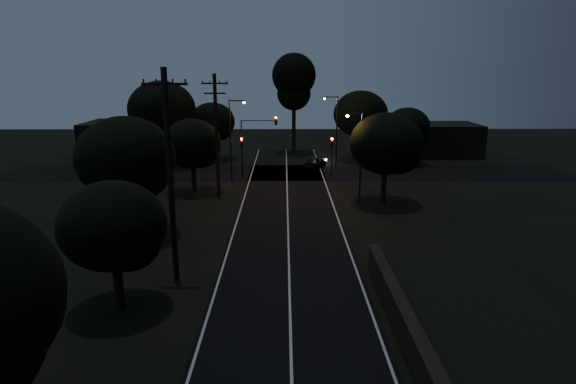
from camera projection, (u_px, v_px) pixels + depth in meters
name	position (u px, v px, depth m)	size (l,w,h in m)	color
road_surface	(287.00, 199.00, 41.26)	(60.00, 70.00, 0.03)	black
utility_pole_mid	(170.00, 175.00, 24.17)	(2.20, 0.30, 11.00)	black
utility_pole_far	(217.00, 134.00, 40.69)	(2.20, 0.30, 10.50)	black
tree_left_b	(116.00, 228.00, 21.61)	(4.80, 4.80, 6.10)	black
tree_left_c	(129.00, 160.00, 30.93)	(6.34, 6.34, 8.01)	black
tree_left_d	(194.00, 145.00, 42.81)	(5.21, 5.21, 6.61)	black
tree_far_nw	(214.00, 123.00, 58.24)	(5.47, 5.47, 6.93)	black
tree_far_w	(164.00, 111.00, 53.85)	(7.53, 7.53, 9.60)	black
tree_far_ne	(363.00, 115.00, 58.12)	(6.58, 6.58, 8.33)	black
tree_far_e	(409.00, 128.00, 55.57)	(5.16, 5.16, 6.55)	black
tree_right_a	(389.00, 145.00, 38.90)	(5.90, 5.90, 7.50)	black
tall_pine	(294.00, 81.00, 62.07)	(5.65, 5.65, 12.83)	black
building_left	(128.00, 139.00, 60.78)	(10.00, 8.00, 4.40)	black
building_right	(441.00, 139.00, 62.09)	(9.00, 7.00, 4.00)	black
signal_left	(242.00, 150.00, 49.10)	(0.28, 0.35, 4.10)	black
signal_right	(332.00, 150.00, 49.17)	(0.28, 0.35, 4.10)	black
signal_mast	(258.00, 135.00, 48.74)	(3.70, 0.35, 6.25)	black
streetlight_a	(232.00, 135.00, 46.72)	(1.66, 0.26, 8.00)	black
streetlight_b	(335.00, 127.00, 52.61)	(1.66, 0.26, 8.00)	black
streetlight_c	(359.00, 151.00, 39.13)	(1.46, 0.26, 7.50)	black
car	(315.00, 162.00, 54.01)	(1.56, 3.87, 1.32)	black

